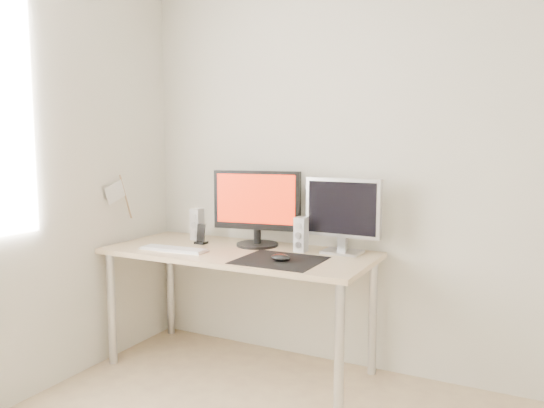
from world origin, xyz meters
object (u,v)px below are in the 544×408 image
(speaker_left, at_px, (197,224))
(keyboard, at_px, (174,249))
(mouse, at_px, (281,258))
(speaker_right, at_px, (301,234))
(phone_dock, at_px, (201,238))
(second_monitor, at_px, (343,212))
(desk, at_px, (239,263))
(main_monitor, at_px, (257,205))

(speaker_left, distance_m, keyboard, 0.37)
(mouse, xyz_separation_m, speaker_right, (-0.01, 0.30, 0.08))
(mouse, relative_size, phone_dock, 0.89)
(mouse, height_order, second_monitor, second_monitor)
(keyboard, bearing_deg, phone_dock, 83.38)
(keyboard, bearing_deg, desk, 26.39)
(speaker_right, bearing_deg, mouse, -87.64)
(main_monitor, height_order, speaker_right, main_monitor)
(speaker_right, xyz_separation_m, keyboard, (-0.69, -0.31, -0.09))
(mouse, height_order, main_monitor, main_monitor)
(mouse, xyz_separation_m, desk, (-0.35, 0.16, -0.10))
(desk, height_order, speaker_left, speaker_left)
(desk, relative_size, speaker_left, 7.80)
(speaker_right, bearing_deg, keyboard, -155.91)
(desk, bearing_deg, phone_dock, 167.06)
(speaker_right, relative_size, phone_dock, 1.63)
(main_monitor, relative_size, second_monitor, 1.22)
(speaker_right, bearing_deg, phone_dock, -174.53)
(speaker_right, bearing_deg, main_monitor, 174.84)
(main_monitor, relative_size, speaker_right, 2.68)
(speaker_left, height_order, speaker_right, same)
(speaker_left, bearing_deg, main_monitor, -1.94)
(mouse, xyz_separation_m, main_monitor, (-0.32, 0.32, 0.23))
(mouse, relative_size, speaker_left, 0.55)
(speaker_left, distance_m, speaker_right, 0.77)
(main_monitor, xyz_separation_m, phone_dock, (-0.35, -0.09, -0.22))
(second_monitor, bearing_deg, main_monitor, -175.57)
(second_monitor, xyz_separation_m, speaker_left, (-0.99, -0.03, -0.14))
(desk, xyz_separation_m, keyboard, (-0.35, -0.17, 0.09))
(mouse, xyz_separation_m, keyboard, (-0.70, -0.01, -0.02))
(desk, distance_m, phone_dock, 0.35)
(mouse, height_order, speaker_left, speaker_left)
(desk, height_order, main_monitor, main_monitor)
(second_monitor, height_order, phone_dock, second_monitor)
(second_monitor, bearing_deg, desk, -160.26)
(mouse, bearing_deg, phone_dock, 160.95)
(mouse, bearing_deg, keyboard, -178.98)
(keyboard, height_order, phone_dock, phone_dock)
(desk, xyz_separation_m, main_monitor, (0.03, 0.16, 0.33))
(mouse, xyz_separation_m, phone_dock, (-0.67, 0.23, 0.01))
(main_monitor, height_order, phone_dock, main_monitor)
(main_monitor, bearing_deg, mouse, -45.26)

